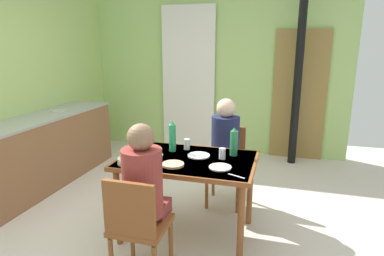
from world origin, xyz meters
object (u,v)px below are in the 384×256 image
(chair_near_diner, at_px, (137,224))
(person_near_diner, at_px, (143,180))
(dining_table, at_px, (188,167))
(chair_far_diner, at_px, (227,160))
(serving_bowl_center, at_px, (127,161))
(person_far_diner, at_px, (225,139))
(water_bottle_green_far, at_px, (234,142))
(water_bottle_green_near, at_px, (172,137))
(kitchen_counter, at_px, (44,150))

(chair_near_diner, height_order, person_near_diner, person_near_diner)
(dining_table, relative_size, chair_far_diner, 1.41)
(person_near_diner, relative_size, serving_bowl_center, 4.53)
(dining_table, relative_size, chair_near_diner, 1.41)
(chair_far_diner, relative_size, serving_bowl_center, 5.12)
(person_far_diner, relative_size, water_bottle_green_far, 2.86)
(chair_near_diner, distance_m, chair_far_diner, 1.57)
(water_bottle_green_near, bearing_deg, chair_near_diner, -87.15)
(dining_table, distance_m, person_near_diner, 0.65)
(chair_near_diner, distance_m, water_bottle_green_far, 1.17)
(chair_far_diner, distance_m, serving_bowl_center, 1.28)
(person_near_diner, relative_size, water_bottle_green_far, 2.86)
(chair_far_diner, xyz_separation_m, water_bottle_green_near, (-0.44, -0.59, 0.40))
(kitchen_counter, height_order, water_bottle_green_far, water_bottle_green_far)
(chair_near_diner, xyz_separation_m, water_bottle_green_far, (0.55, 0.96, 0.39))
(dining_table, xyz_separation_m, chair_far_diner, (0.23, 0.76, -0.17))
(kitchen_counter, distance_m, dining_table, 2.22)
(chair_far_diner, height_order, water_bottle_green_far, water_bottle_green_far)
(dining_table, distance_m, serving_bowl_center, 0.55)
(water_bottle_green_far, xyz_separation_m, serving_bowl_center, (-0.85, -0.48, -0.10))
(person_near_diner, xyz_separation_m, water_bottle_green_far, (0.55, 0.83, 0.10))
(kitchen_counter, xyz_separation_m, serving_bowl_center, (1.66, -0.91, 0.33))
(kitchen_counter, xyz_separation_m, person_far_diner, (2.35, -0.01, 0.33))
(chair_far_diner, bearing_deg, serving_bowl_center, 56.03)
(person_far_diner, height_order, water_bottle_green_far, person_far_diner)
(chair_far_diner, xyz_separation_m, water_bottle_green_far, (0.16, -0.56, 0.39))
(chair_near_diner, height_order, water_bottle_green_near, water_bottle_green_near)
(water_bottle_green_far, bearing_deg, dining_table, -152.50)
(water_bottle_green_near, bearing_deg, person_far_diner, 46.34)
(water_bottle_green_near, bearing_deg, person_near_diner, -86.66)
(dining_table, height_order, chair_far_diner, chair_far_diner)
(kitchen_counter, relative_size, water_bottle_green_far, 8.58)
(water_bottle_green_far, distance_m, serving_bowl_center, 0.98)
(water_bottle_green_near, bearing_deg, water_bottle_green_far, 3.38)
(chair_far_diner, bearing_deg, person_near_diner, 74.31)
(kitchen_counter, distance_m, chair_near_diner, 2.41)
(chair_far_diner, bearing_deg, water_bottle_green_near, 53.69)
(kitchen_counter, height_order, chair_near_diner, kitchen_counter)
(dining_table, distance_m, person_far_diner, 0.68)
(person_far_diner, xyz_separation_m, water_bottle_green_far, (0.16, -0.42, 0.10))
(water_bottle_green_far, bearing_deg, chair_far_diner, 105.75)
(chair_near_diner, height_order, serving_bowl_center, chair_near_diner)
(chair_far_diner, xyz_separation_m, person_near_diner, (-0.39, -1.38, 0.28))
(kitchen_counter, distance_m, chair_far_diner, 2.36)
(kitchen_counter, distance_m, person_near_diner, 2.36)
(chair_near_diner, relative_size, person_near_diner, 1.13)
(kitchen_counter, xyz_separation_m, chair_near_diner, (1.97, -1.39, 0.05))
(person_far_diner, distance_m, water_bottle_green_near, 0.64)
(kitchen_counter, distance_m, water_bottle_green_near, 2.02)
(kitchen_counter, xyz_separation_m, chair_far_diner, (2.35, 0.13, 0.05))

